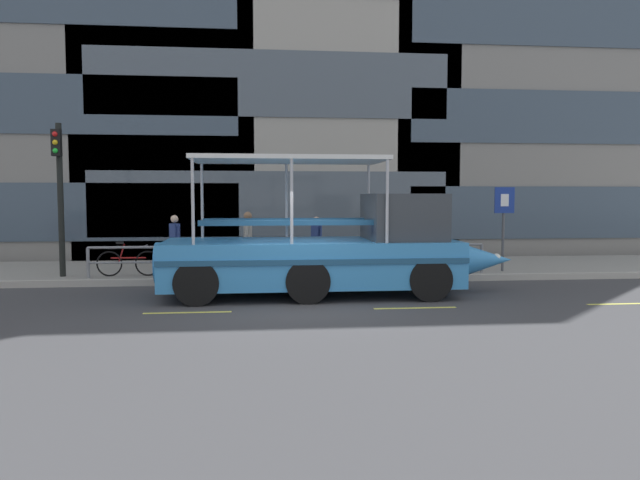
{
  "coord_description": "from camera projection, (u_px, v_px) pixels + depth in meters",
  "views": [
    {
      "loc": [
        -0.97,
        -13.25,
        2.38
      ],
      "look_at": [
        0.61,
        1.65,
        1.3
      ],
      "focal_mm": 33.67,
      "sensor_mm": 36.0,
      "label": 1
    }
  ],
  "objects": [
    {
      "name": "curb_edge",
      "position": [
        292.0,
        280.0,
        16.49
      ],
      "size": [
        32.0,
        0.18,
        0.18
      ],
      "primitive_type": "cube",
      "color": "#B2ADA3",
      "rests_on": "ground_plane"
    },
    {
      "name": "traffic_light_pole",
      "position": [
        59.0,
        184.0,
        16.35
      ],
      "size": [
        0.24,
        0.46,
        4.21
      ],
      "color": "black",
      "rests_on": "sidewalk"
    },
    {
      "name": "ground_plane",
      "position": [
        301.0,
        303.0,
        13.42
      ],
      "size": [
        120.0,
        120.0,
        0.0
      ],
      "primitive_type": "plane",
      "color": "#3D3D3F"
    },
    {
      "name": "parking_sign",
      "position": [
        504.0,
        214.0,
        17.65
      ],
      "size": [
        0.6,
        0.12,
        2.48
      ],
      "color": "#4C4F54",
      "rests_on": "sidewalk"
    },
    {
      "name": "pedestrian_mid_right",
      "position": [
        248.0,
        236.0,
        17.62
      ],
      "size": [
        0.24,
        0.51,
        1.77
      ],
      "color": "black",
      "rests_on": "sidewalk"
    },
    {
      "name": "lane_centreline",
      "position": [
        304.0,
        310.0,
        12.59
      ],
      "size": [
        25.8,
        0.12,
        0.01
      ],
      "color": "#DBD64C",
      "rests_on": "ground_plane"
    },
    {
      "name": "pedestrian_near_bow",
      "position": [
        397.0,
        234.0,
        18.44
      ],
      "size": [
        0.44,
        0.34,
        1.76
      ],
      "color": "#1E2338",
      "rests_on": "sidewalk"
    },
    {
      "name": "pedestrian_mid_left",
      "position": [
        316.0,
        237.0,
        18.25
      ],
      "size": [
        0.32,
        0.38,
        1.6
      ],
      "color": "black",
      "rests_on": "sidewalk"
    },
    {
      "name": "sidewalk",
      "position": [
        288.0,
        269.0,
        18.96
      ],
      "size": [
        32.0,
        4.8,
        0.18
      ],
      "primitive_type": "cube",
      "color": "gray",
      "rests_on": "ground_plane"
    },
    {
      "name": "curb_guardrail",
      "position": [
        292.0,
        255.0,
        16.78
      ],
      "size": [
        11.12,
        0.09,
        0.86
      ],
      "color": "gray",
      "rests_on": "sidewalk"
    },
    {
      "name": "leaned_bicycle",
      "position": [
        129.0,
        263.0,
        16.63
      ],
      "size": [
        1.74,
        0.46,
        0.96
      ],
      "color": "black",
      "rests_on": "sidewalk"
    },
    {
      "name": "pedestrian_near_stern",
      "position": [
        175.0,
        237.0,
        17.92
      ],
      "size": [
        0.34,
        0.38,
        1.65
      ],
      "color": "black",
      "rests_on": "sidewalk"
    },
    {
      "name": "duck_tour_boat",
      "position": [
        331.0,
        251.0,
        14.56
      ],
      "size": [
        8.73,
        2.65,
        3.32
      ],
      "color": "#388CD1",
      "rests_on": "ground_plane"
    }
  ]
}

